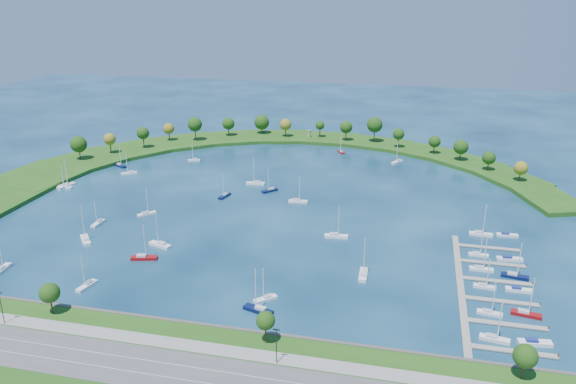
% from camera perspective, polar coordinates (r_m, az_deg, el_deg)
% --- Properties ---
extents(ground, '(700.00, 700.00, 0.00)m').
position_cam_1_polar(ground, '(256.41, -1.34, -1.12)').
color(ground, '#06213C').
rests_on(ground, ground).
extents(south_shoreline, '(420.00, 43.10, 11.60)m').
position_cam_1_polar(south_shoreline, '(153.86, -13.31, -16.83)').
color(south_shoreline, '#225015').
rests_on(south_shoreline, ground).
extents(breakwater, '(286.74, 247.64, 2.00)m').
position_cam_1_polar(breakwater, '(313.47, -7.35, 2.83)').
color(breakwater, '#225015').
rests_on(breakwater, ground).
extents(breakwater_trees, '(240.94, 90.72, 15.68)m').
position_cam_1_polar(breakwater_trees, '(340.34, -0.41, 5.99)').
color(breakwater_trees, '#382314').
rests_on(breakwater_trees, breakwater).
extents(harbor_tower, '(2.60, 2.60, 4.37)m').
position_cam_1_polar(harbor_tower, '(364.78, 2.14, 5.92)').
color(harbor_tower, gray).
rests_on(harbor_tower, breakwater).
extents(dock_system, '(24.28, 82.00, 1.60)m').
position_cam_1_polar(dock_system, '(195.21, 19.15, -9.23)').
color(dock_system, gray).
rests_on(dock_system, ground).
extents(moored_boat_0, '(9.65, 4.86, 13.66)m').
position_cam_1_polar(moored_boat_0, '(210.36, -14.33, -6.36)').
color(moored_boat_0, maroon).
rests_on(moored_boat_0, ground).
extents(moored_boat_1, '(7.17, 3.74, 10.15)m').
position_cam_1_polar(moored_boat_1, '(323.76, -9.45, 3.25)').
color(moored_boat_1, white).
rests_on(moored_boat_1, ground).
extents(moored_boat_2, '(7.14, 7.53, 11.93)m').
position_cam_1_polar(moored_boat_2, '(270.72, -1.85, 0.23)').
color(moored_boat_2, '#09143D').
rests_on(moored_boat_2, ground).
extents(moored_boat_3, '(9.34, 3.57, 13.40)m').
position_cam_1_polar(moored_boat_3, '(221.85, 4.87, -4.37)').
color(moored_boat_3, white).
rests_on(moored_boat_3, ground).
extents(moored_boat_4, '(3.81, 8.31, 11.80)m').
position_cam_1_polar(moored_boat_4, '(197.28, -19.62, -8.79)').
color(moored_boat_4, white).
rests_on(moored_boat_4, ground).
extents(moored_boat_5, '(5.39, 10.07, 14.25)m').
position_cam_1_polar(moored_boat_5, '(297.34, -21.45, 0.65)').
color(moored_boat_5, white).
rests_on(moored_boat_5, ground).
extents(moored_boat_6, '(9.34, 3.36, 13.46)m').
position_cam_1_polar(moored_boat_6, '(280.83, -3.28, 0.94)').
color(moored_boat_6, white).
rests_on(moored_boat_6, ground).
extents(moored_boat_7, '(8.40, 9.31, 14.44)m').
position_cam_1_polar(moored_boat_7, '(231.11, -19.74, -4.50)').
color(moored_boat_7, white).
rests_on(moored_boat_7, ground).
extents(moored_boat_8, '(8.48, 5.69, 12.19)m').
position_cam_1_polar(moored_boat_8, '(322.21, -16.54, 2.62)').
color(moored_boat_8, '#09143D').
rests_on(moored_boat_8, ground).
extents(moored_boat_9, '(4.04, 8.37, 11.86)m').
position_cam_1_polar(moored_boat_9, '(265.11, -6.41, -0.32)').
color(moored_boat_9, '#09143D').
rests_on(moored_boat_9, ground).
extents(moored_boat_10, '(6.99, 7.69, 11.96)m').
position_cam_1_polar(moored_boat_10, '(249.96, -14.06, -2.08)').
color(moored_boat_10, white).
rests_on(moored_boat_10, ground).
extents(moored_boat_11, '(7.04, 6.81, 11.25)m').
position_cam_1_polar(moored_boat_11, '(179.07, -2.28, -10.61)').
color(moored_boat_11, white).
rests_on(moored_boat_11, ground).
extents(moored_boat_12, '(5.28, 6.61, 9.85)m').
position_cam_1_polar(moored_boat_12, '(337.05, 5.36, 4.09)').
color(moored_boat_12, maroon).
rests_on(moored_boat_12, ground).
extents(moored_boat_13, '(2.45, 7.87, 11.46)m').
position_cam_1_polar(moored_boat_13, '(245.86, -18.60, -2.93)').
color(moored_boat_13, white).
rests_on(moored_boat_13, ground).
extents(moored_boat_14, '(2.92, 9.46, 13.80)m').
position_cam_1_polar(moored_boat_14, '(194.14, 7.60, -8.19)').
color(moored_boat_14, white).
rests_on(moored_boat_14, ground).
extents(moored_boat_15, '(7.84, 6.52, 11.81)m').
position_cam_1_polar(moored_boat_15, '(307.76, -15.72, 1.90)').
color(moored_boat_15, white).
rests_on(moored_boat_15, ground).
extents(moored_boat_16, '(8.77, 3.07, 12.65)m').
position_cam_1_polar(moored_boat_16, '(256.70, 1.01, -0.88)').
color(moored_boat_16, white).
rests_on(moored_boat_16, ground).
extents(moored_boat_17, '(9.82, 5.44, 13.91)m').
position_cam_1_polar(moored_boat_17, '(218.99, -12.77, -5.15)').
color(moored_boat_17, white).
rests_on(moored_boat_17, ground).
extents(moored_boat_18, '(9.85, 5.32, 13.95)m').
position_cam_1_polar(moored_boat_18, '(173.42, -3.00, -11.69)').
color(moored_boat_18, '#09143D').
rests_on(moored_boat_18, ground).
extents(moored_boat_19, '(6.38, 8.34, 12.28)m').
position_cam_1_polar(moored_boat_19, '(321.89, 10.96, 3.07)').
color(moored_boat_19, white).
rests_on(moored_boat_19, ground).
extents(moored_boat_20, '(8.06, 2.69, 11.68)m').
position_cam_1_polar(moored_boat_20, '(296.35, -21.56, 0.55)').
color(moored_boat_20, white).
rests_on(moored_boat_20, ground).
extents(moored_boat_21, '(3.23, 8.58, 12.31)m').
position_cam_1_polar(moored_boat_21, '(219.55, -26.88, -6.87)').
color(moored_boat_21, white).
rests_on(moored_boat_21, ground).
extents(docked_boat_0, '(8.39, 3.61, 11.94)m').
position_cam_1_polar(docked_boat_0, '(170.57, 20.09, -13.63)').
color(docked_boat_0, white).
rests_on(docked_boat_0, ground).
extents(docked_boat_1, '(9.28, 3.71, 1.84)m').
position_cam_1_polar(docked_boat_1, '(172.95, 23.59, -13.73)').
color(docked_boat_1, white).
rests_on(docked_boat_1, ground).
extents(docked_boat_2, '(7.56, 3.00, 10.81)m').
position_cam_1_polar(docked_boat_2, '(182.14, 19.65, -11.31)').
color(docked_boat_2, white).
rests_on(docked_boat_2, ground).
extents(docked_boat_3, '(8.96, 3.87, 12.75)m').
position_cam_1_polar(docked_boat_3, '(185.32, 22.87, -11.18)').
color(docked_boat_3, maroon).
rests_on(docked_boat_3, ground).
extents(docked_boat_4, '(7.29, 2.69, 10.47)m').
position_cam_1_polar(docked_boat_4, '(196.33, 19.20, -8.90)').
color(docked_boat_4, white).
rests_on(docked_boat_4, ground).
extents(docked_boat_5, '(8.33, 2.46, 1.69)m').
position_cam_1_polar(docked_boat_5, '(198.17, 22.21, -9.10)').
color(docked_boat_5, white).
rests_on(docked_boat_5, ground).
extents(docked_boat_6, '(8.02, 2.28, 11.78)m').
position_cam_1_polar(docked_boat_6, '(207.28, 18.89, -7.28)').
color(docked_boat_6, white).
rests_on(docked_boat_6, ground).
extents(docked_boat_7, '(9.16, 3.96, 13.03)m').
position_cam_1_polar(docked_boat_7, '(206.23, 21.88, -7.80)').
color(docked_boat_7, '#09143D').
rests_on(docked_boat_7, ground).
extents(docked_boat_8, '(7.13, 2.20, 10.40)m').
position_cam_1_polar(docked_boat_8, '(217.74, 18.65, -5.92)').
color(docked_boat_8, white).
rests_on(docked_boat_8, ground).
extents(docked_boat_9, '(9.24, 3.56, 1.84)m').
position_cam_1_polar(docked_boat_9, '(218.07, 21.40, -6.28)').
color(docked_boat_9, white).
rests_on(docked_boat_9, ground).
extents(docked_boat_10, '(9.01, 2.83, 13.11)m').
position_cam_1_polar(docked_boat_10, '(235.35, 18.86, -3.97)').
color(docked_boat_10, white).
rests_on(docked_boat_10, ground).
extents(docked_boat_11, '(8.24, 2.74, 1.66)m').
position_cam_1_polar(docked_boat_11, '(238.24, 21.20, -4.06)').
color(docked_boat_11, white).
rests_on(docked_boat_11, ground).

